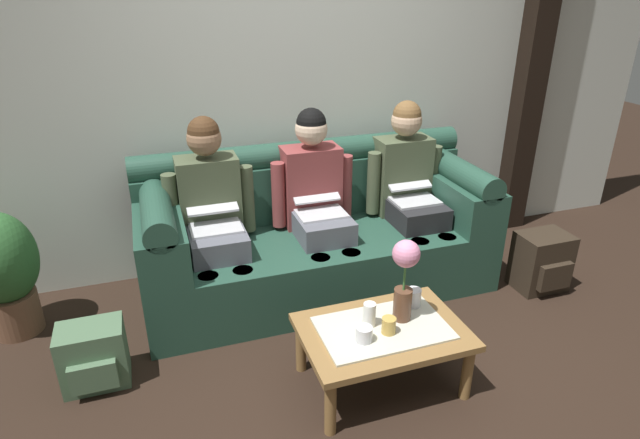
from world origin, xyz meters
TOP-DOWN VIEW (x-y plane):
  - ground_plane at (0.00, 0.00)m, footprint 14.00×14.00m
  - back_wall_patterned at (0.00, 1.70)m, footprint 6.00×0.12m
  - timber_pillar at (1.90, 1.58)m, footprint 0.20×0.20m
  - couch at (-0.00, 1.17)m, footprint 2.30×0.88m
  - person_left at (-0.68, 1.17)m, footprint 0.56×0.67m
  - person_middle at (0.00, 1.17)m, footprint 0.56×0.67m
  - person_right at (0.68, 1.17)m, footprint 0.56×0.67m
  - coffee_table at (0.00, 0.09)m, footprint 0.83×0.57m
  - flower_vase at (0.12, 0.13)m, footprint 0.14×0.14m
  - cup_near_left at (0.24, 0.22)m, footprint 0.08×0.08m
  - cup_near_right at (-0.14, 0.02)m, footprint 0.08×0.08m
  - cup_far_center at (-0.06, 0.13)m, footprint 0.06×0.06m
  - cup_far_left at (0.01, 0.04)m, footprint 0.07×0.07m
  - backpack_right at (1.44, 0.62)m, footprint 0.34×0.30m
  - backpack_left at (-1.42, 0.57)m, footprint 0.33×0.27m
  - potted_plant at (-1.89, 1.22)m, footprint 0.40×0.40m

SIDE VIEW (x-z plane):
  - ground_plane at x=0.00m, z-range 0.00..0.00m
  - backpack_left at x=-1.42m, z-range 0.00..0.34m
  - backpack_right at x=1.44m, z-range 0.00..0.40m
  - coffee_table at x=0.00m, z-range 0.12..0.48m
  - couch at x=0.00m, z-range -0.11..0.85m
  - cup_near_right at x=-0.14m, z-range 0.36..0.43m
  - cup_far_left at x=0.01m, z-range 0.36..0.44m
  - cup_near_left at x=0.24m, z-range 0.36..0.45m
  - cup_far_center at x=-0.06m, z-range 0.36..0.49m
  - potted_plant at x=-1.89m, z-range 0.04..0.82m
  - flower_vase at x=0.12m, z-range 0.40..0.85m
  - person_middle at x=0.00m, z-range 0.05..1.27m
  - person_right at x=0.68m, z-range 0.05..1.27m
  - person_left at x=-0.68m, z-range 0.05..1.27m
  - back_wall_patterned at x=0.00m, z-range 0.00..2.90m
  - timber_pillar at x=1.90m, z-range 0.00..2.90m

